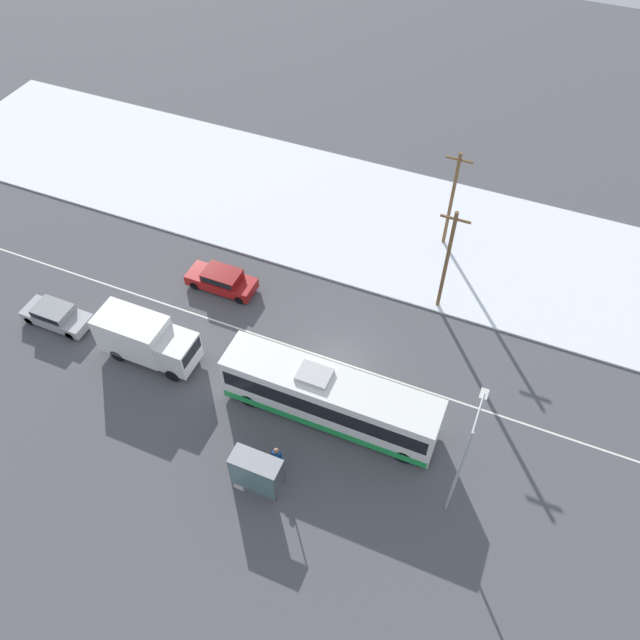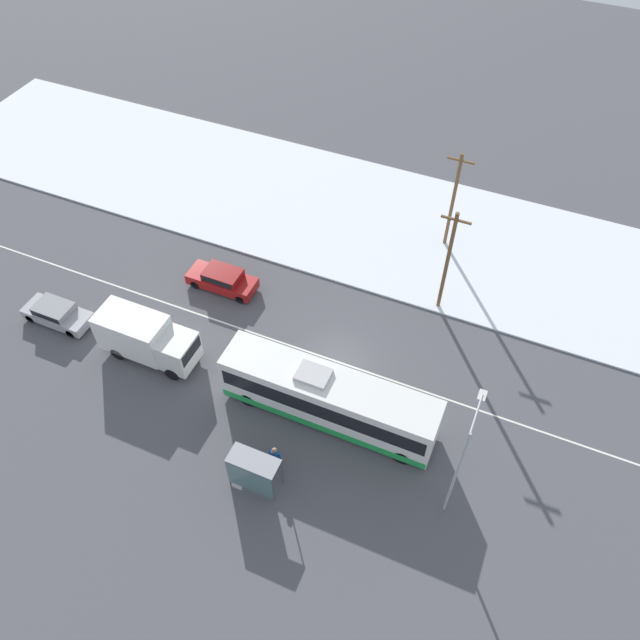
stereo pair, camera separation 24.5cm
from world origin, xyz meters
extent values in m
plane|color=#4C4C51|center=(0.00, 0.00, 0.00)|extent=(120.00, 120.00, 0.00)
cube|color=silver|center=(0.00, 13.20, 0.06)|extent=(80.00, 13.83, 0.12)
cube|color=silver|center=(0.00, 0.00, 0.00)|extent=(60.00, 0.12, 0.00)
cube|color=white|center=(0.98, -3.74, 1.80)|extent=(12.29, 2.55, 3.05)
cube|color=black|center=(0.98, -3.74, 2.17)|extent=(11.80, 2.57, 1.16)
cube|color=green|center=(0.98, -3.74, 0.55)|extent=(12.17, 2.57, 0.55)
cube|color=#B2B2B2|center=(0.06, -3.74, 3.45)|extent=(1.80, 1.40, 0.24)
cylinder|color=black|center=(5.73, -4.87, 0.50)|extent=(1.00, 0.28, 1.00)
cylinder|color=black|center=(5.73, -2.60, 0.50)|extent=(1.00, 0.28, 1.00)
cylinder|color=black|center=(-3.56, -4.87, 0.50)|extent=(1.00, 0.28, 1.00)
cylinder|color=black|center=(-3.56, -2.60, 0.50)|extent=(1.00, 0.28, 1.00)
cube|color=silver|center=(-11.60, -4.03, 1.77)|extent=(4.21, 2.30, 2.55)
cube|color=silver|center=(-8.55, -4.03, 1.49)|extent=(1.90, 2.18, 1.99)
cube|color=black|center=(-7.62, -4.03, 1.89)|extent=(0.06, 1.96, 0.87)
cylinder|color=black|center=(-8.55, -5.05, 0.45)|extent=(0.90, 0.26, 0.90)
cylinder|color=black|center=(-8.55, -3.01, 0.45)|extent=(0.90, 0.26, 0.90)
cylinder|color=black|center=(-12.45, -5.05, 0.45)|extent=(0.90, 0.26, 0.90)
cylinder|color=black|center=(-12.45, -3.01, 0.45)|extent=(0.90, 0.26, 0.90)
cube|color=maroon|center=(-9.53, 2.80, 0.59)|extent=(4.70, 1.80, 0.74)
cube|color=maroon|center=(-9.42, 2.80, 1.24)|extent=(2.45, 1.66, 0.54)
cube|color=black|center=(-9.42, 2.80, 1.25)|extent=(2.25, 1.69, 0.43)
cylinder|color=black|center=(-11.19, 2.01, 0.32)|extent=(0.64, 0.22, 0.64)
cylinder|color=black|center=(-11.19, 3.59, 0.32)|extent=(0.64, 0.22, 0.64)
cylinder|color=black|center=(-7.78, 2.01, 0.32)|extent=(0.64, 0.22, 0.64)
cylinder|color=black|center=(-7.78, 3.59, 0.32)|extent=(0.64, 0.22, 0.64)
cube|color=#9E9EA3|center=(-17.73, -4.03, 0.55)|extent=(4.48, 1.80, 0.66)
cube|color=gray|center=(-17.84, -4.03, 1.13)|extent=(2.33, 1.66, 0.51)
cube|color=black|center=(-17.84, -4.03, 1.14)|extent=(2.15, 1.69, 0.41)
cylinder|color=black|center=(-16.19, -4.82, 0.32)|extent=(0.64, 0.22, 0.64)
cylinder|color=black|center=(-16.19, -3.24, 0.32)|extent=(0.64, 0.22, 0.64)
cylinder|color=black|center=(-19.37, -4.82, 0.32)|extent=(0.64, 0.22, 0.64)
cylinder|color=black|center=(-19.37, -3.24, 0.32)|extent=(0.64, 0.22, 0.64)
cylinder|color=#23232D|center=(-0.50, -7.79, 0.41)|extent=(0.13, 0.13, 0.83)
cylinder|color=#23232D|center=(-0.25, -7.79, 0.41)|extent=(0.13, 0.13, 0.83)
cube|color=#19478C|center=(-0.38, -7.79, 1.17)|extent=(0.43, 0.23, 0.69)
sphere|color=#8E6647|center=(-0.38, -7.79, 1.66)|extent=(0.29, 0.29, 0.29)
cylinder|color=#19478C|center=(-0.65, -7.79, 1.14)|extent=(0.11, 0.11, 0.65)
cylinder|color=#19478C|center=(-0.11, -7.79, 1.14)|extent=(0.11, 0.11, 0.65)
cube|color=gray|center=(-0.89, -9.06, 2.37)|extent=(2.65, 1.20, 0.06)
cube|color=slate|center=(-0.89, -9.64, 1.20)|extent=(2.55, 0.04, 2.16)
cylinder|color=#474C51|center=(-2.18, -8.50, 1.17)|extent=(0.08, 0.08, 2.34)
cylinder|color=#474C51|center=(0.39, -8.50, 1.17)|extent=(0.08, 0.08, 2.34)
cylinder|color=#474C51|center=(-2.18, -9.62, 1.17)|extent=(0.08, 0.08, 2.34)
cylinder|color=#474C51|center=(0.39, -9.62, 1.17)|extent=(0.08, 0.08, 2.34)
cylinder|color=#9EA3A8|center=(8.61, -6.58, 3.76)|extent=(0.14, 0.14, 7.52)
cylinder|color=#9EA3A8|center=(8.61, -5.46, 7.37)|extent=(0.10, 2.23, 0.10)
cube|color=silver|center=(8.61, -4.34, 7.30)|extent=(0.36, 0.60, 0.16)
cylinder|color=brown|center=(4.36, 6.86, 3.94)|extent=(0.24, 0.24, 7.88)
cube|color=brown|center=(4.36, 6.86, 7.38)|extent=(1.80, 0.12, 0.12)
cylinder|color=brown|center=(3.07, 12.97, 3.81)|extent=(0.24, 0.24, 7.62)
cube|color=brown|center=(3.07, 12.97, 7.12)|extent=(1.80, 0.12, 0.12)
camera|label=1|loc=(7.91, -21.64, 30.58)|focal=35.00mm
camera|label=2|loc=(8.13, -21.54, 30.58)|focal=35.00mm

